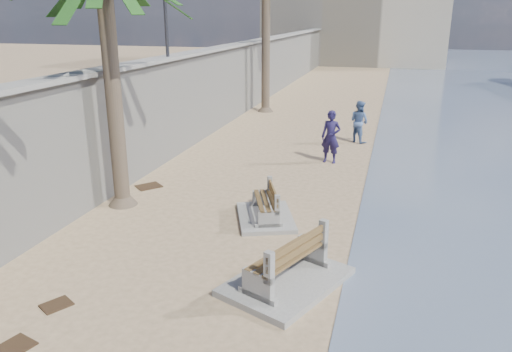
{
  "coord_description": "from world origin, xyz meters",
  "views": [
    {
      "loc": [
        2.68,
        -4.36,
        5.07
      ],
      "look_at": [
        -0.5,
        7.0,
        1.2
      ],
      "focal_mm": 35.0,
      "sensor_mm": 36.0,
      "label": 1
    }
  ],
  "objects_px": {
    "bench_near": "(287,264)",
    "person_b": "(359,119)",
    "person_a": "(331,133)",
    "bench_far": "(265,206)"
  },
  "relations": [
    {
      "from": "bench_near",
      "to": "person_b",
      "type": "relative_size",
      "value": 1.55
    },
    {
      "from": "bench_near",
      "to": "person_a",
      "type": "xyz_separation_m",
      "value": [
        -0.31,
        8.64,
        0.62
      ]
    },
    {
      "from": "bench_near",
      "to": "person_a",
      "type": "relative_size",
      "value": 1.37
    },
    {
      "from": "bench_far",
      "to": "person_a",
      "type": "relative_size",
      "value": 1.1
    },
    {
      "from": "bench_far",
      "to": "person_b",
      "type": "distance_m",
      "value": 9.03
    },
    {
      "from": "bench_far",
      "to": "person_b",
      "type": "height_order",
      "value": "person_b"
    },
    {
      "from": "bench_near",
      "to": "bench_far",
      "type": "xyz_separation_m",
      "value": [
        -1.22,
        3.04,
        -0.09
      ]
    },
    {
      "from": "bench_near",
      "to": "bench_far",
      "type": "bearing_deg",
      "value": 111.93
    },
    {
      "from": "person_a",
      "to": "bench_near",
      "type": "bearing_deg",
      "value": -79.32
    },
    {
      "from": "bench_far",
      "to": "person_a",
      "type": "height_order",
      "value": "person_a"
    }
  ]
}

